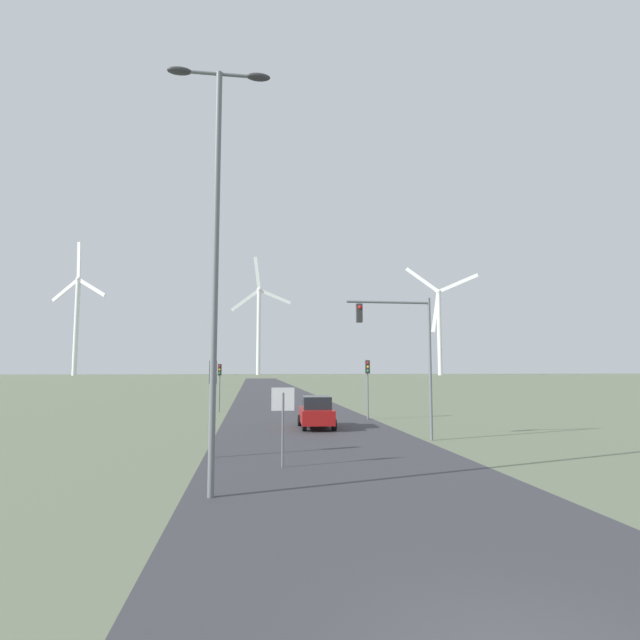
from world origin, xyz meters
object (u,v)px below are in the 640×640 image
(traffic_light_mast_overhead, at_px, (403,340))
(wind_turbine_center, at_px, (439,322))
(stop_sign_near, at_px, (283,411))
(car_approaching, at_px, (316,412))
(traffic_light_post_near_right, at_px, (368,376))
(wind_turbine_far_left, at_px, (77,316))
(wind_turbine_left, at_px, (259,322))
(traffic_light_post_mid_left, at_px, (220,377))
(traffic_light_post_near_left, at_px, (213,386))
(streetlamp, at_px, (216,229))

(traffic_light_mast_overhead, height_order, wind_turbine_center, wind_turbine_center)
(stop_sign_near, relative_size, car_approaching, 0.66)
(traffic_light_post_near_right, relative_size, wind_turbine_far_left, 0.06)
(wind_turbine_left, bearing_deg, stop_sign_near, -90.57)
(car_approaching, xyz_separation_m, wind_turbine_far_left, (-86.86, 221.77, 27.42))
(wind_turbine_center, bearing_deg, traffic_light_post_mid_left, -115.75)
(traffic_light_post_near_right, xyz_separation_m, wind_turbine_left, (-4.18, 237.75, 25.37))
(stop_sign_near, xyz_separation_m, wind_turbine_center, (92.50, 221.98, 24.65))
(traffic_light_post_near_left, height_order, traffic_light_mast_overhead, traffic_light_mast_overhead)
(traffic_light_post_mid_left, height_order, traffic_light_mast_overhead, traffic_light_mast_overhead)
(streetlamp, xyz_separation_m, stop_sign_near, (2.14, 3.77, -5.38))
(wind_turbine_left, bearing_deg, wind_turbine_far_left, -166.75)
(streetlamp, height_order, wind_turbine_left, wind_turbine_left)
(streetlamp, height_order, traffic_light_post_near_right, streetlamp)
(traffic_light_post_near_right, bearing_deg, wind_turbine_center, 67.43)
(stop_sign_near, height_order, traffic_light_mast_overhead, traffic_light_mast_overhead)
(traffic_light_post_mid_left, xyz_separation_m, wind_turbine_center, (96.09, 199.26, 23.80))
(traffic_light_post_near_left, relative_size, traffic_light_mast_overhead, 0.54)
(streetlamp, distance_m, car_approaching, 16.89)
(traffic_light_post_near_right, relative_size, traffic_light_mast_overhead, 0.58)
(wind_turbine_center, bearing_deg, car_approaching, -113.08)
(traffic_light_mast_overhead, relative_size, wind_turbine_left, 0.11)
(streetlamp, distance_m, wind_turbine_far_left, 251.37)
(traffic_light_post_near_left, bearing_deg, wind_turbine_center, 66.60)
(traffic_light_post_near_right, distance_m, wind_turbine_left, 239.14)
(wind_turbine_center, bearing_deg, traffic_light_post_near_right, -112.57)
(traffic_light_mast_overhead, distance_m, wind_turbine_left, 248.88)
(traffic_light_post_near_right, distance_m, car_approaching, 6.37)
(streetlamp, distance_m, traffic_light_post_near_left, 7.58)
(car_approaching, distance_m, wind_turbine_center, 230.65)
(car_approaching, relative_size, wind_turbine_left, 0.06)
(traffic_light_post_near_left, bearing_deg, traffic_light_mast_overhead, 20.80)
(stop_sign_near, xyz_separation_m, wind_turbine_left, (2.54, 253.32, 26.36))
(wind_turbine_far_left, relative_size, wind_turbine_center, 1.16)
(wind_turbine_left, bearing_deg, traffic_light_mast_overhead, -89.17)
(wind_turbine_center, bearing_deg, wind_turbine_left, 160.79)
(streetlamp, xyz_separation_m, wind_turbine_left, (4.69, 257.09, 20.97))
(stop_sign_near, height_order, wind_turbine_center, wind_turbine_center)
(wind_turbine_far_left, xyz_separation_m, wind_turbine_left, (86.78, 20.44, -0.05))
(wind_turbine_far_left, bearing_deg, traffic_light_post_mid_left, -69.01)
(wind_turbine_left, bearing_deg, wind_turbine_center, -19.21)
(traffic_light_post_mid_left, bearing_deg, wind_turbine_center, 64.25)
(traffic_light_post_near_left, distance_m, wind_turbine_left, 252.42)
(traffic_light_mast_overhead, height_order, car_approaching, traffic_light_mast_overhead)
(traffic_light_post_near_left, xyz_separation_m, traffic_light_post_mid_left, (-1.00, 20.47, 0.04))
(traffic_light_post_near_right, xyz_separation_m, traffic_light_post_mid_left, (-10.32, 7.16, -0.15))
(traffic_light_mast_overhead, bearing_deg, wind_turbine_far_left, 111.68)
(stop_sign_near, distance_m, car_approaching, 11.46)
(stop_sign_near, distance_m, wind_turbine_far_left, 249.05)
(traffic_light_post_near_left, xyz_separation_m, traffic_light_mast_overhead, (8.74, 3.32, 2.07))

